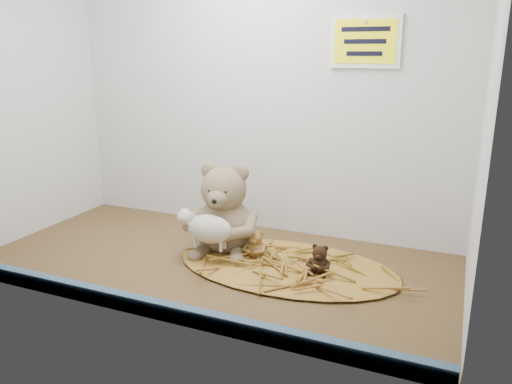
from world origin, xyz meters
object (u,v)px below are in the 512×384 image
at_px(toy_lamb, 209,229).
at_px(mini_teddy_brown, 320,258).
at_px(main_teddy, 225,208).
at_px(mini_teddy_tan, 256,243).

xyz_separation_m(toy_lamb, mini_teddy_brown, (0.28, 0.03, -0.05)).
relative_size(main_teddy, mini_teddy_brown, 3.34).
relative_size(toy_lamb, mini_teddy_brown, 2.17).
bearing_deg(mini_teddy_tan, mini_teddy_brown, -14.83).
distance_m(main_teddy, mini_teddy_tan, 0.13).
xyz_separation_m(main_teddy, mini_teddy_tan, (0.10, -0.03, -0.07)).
relative_size(toy_lamb, mini_teddy_tan, 2.12).
bearing_deg(toy_lamb, mini_teddy_brown, 6.49).
bearing_deg(mini_teddy_tan, toy_lamb, -153.85).
relative_size(mini_teddy_tan, mini_teddy_brown, 1.02).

